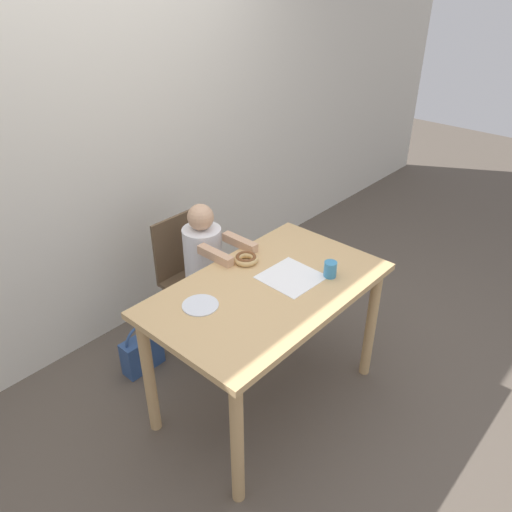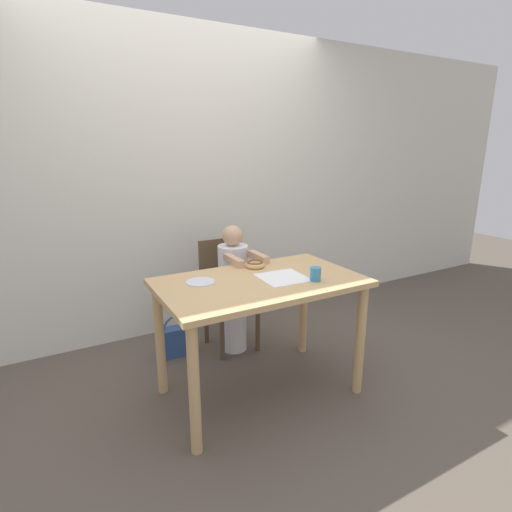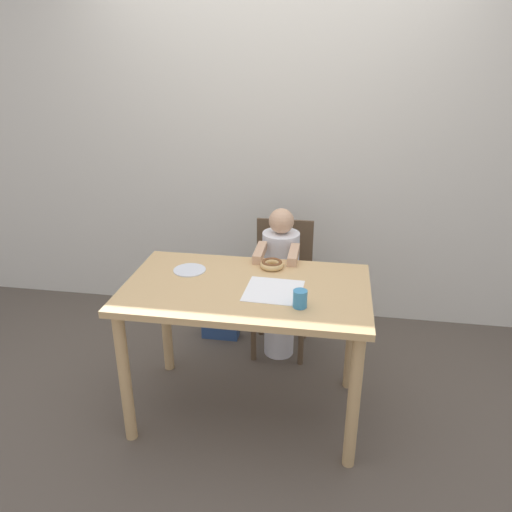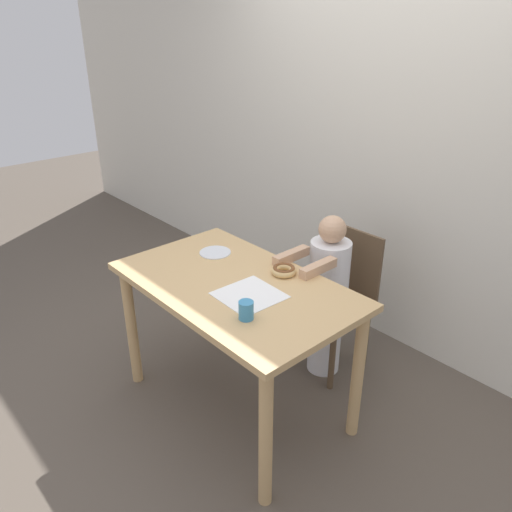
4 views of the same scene
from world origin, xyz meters
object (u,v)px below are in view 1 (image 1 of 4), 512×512
(cup, at_px, (330,269))
(donut, at_px, (246,259))
(child_figure, at_px, (205,279))
(handbag, at_px, (142,352))
(chair, at_px, (194,280))

(cup, bearing_deg, donut, 114.16)
(child_figure, relative_size, handbag, 3.03)
(child_figure, xyz_separation_m, donut, (-0.01, -0.35, 0.29))
(donut, bearing_deg, handbag, 130.84)
(handbag, distance_m, cup, 1.29)
(child_figure, height_order, donut, child_figure)
(donut, bearing_deg, chair, 89.06)
(chair, xyz_separation_m, donut, (-0.01, -0.46, 0.34))
(handbag, bearing_deg, donut, -49.16)
(chair, xyz_separation_m, cup, (0.18, -0.88, 0.36))
(handbag, height_order, cup, cup)
(child_figure, bearing_deg, handbag, 162.62)
(chair, bearing_deg, cup, -78.47)
(child_figure, height_order, handbag, child_figure)
(donut, bearing_deg, cup, -65.84)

